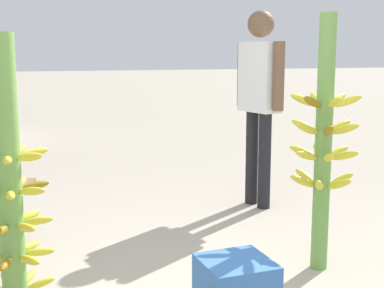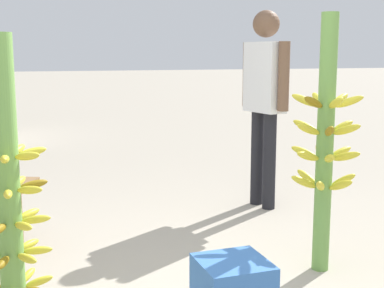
% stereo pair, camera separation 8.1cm
% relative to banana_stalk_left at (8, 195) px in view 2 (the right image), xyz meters
% --- Properties ---
extents(banana_stalk_left, '(0.38, 0.38, 1.38)m').
position_rel_banana_stalk_left_xyz_m(banana_stalk_left, '(0.00, 0.00, 0.00)').
color(banana_stalk_left, '#6B9E47').
rests_on(banana_stalk_left, ground_plane).
extents(banana_stalk_center, '(0.43, 0.42, 1.52)m').
position_rel_banana_stalk_left_xyz_m(banana_stalk_center, '(1.76, 0.12, 0.12)').
color(banana_stalk_center, '#6B9E47').
rests_on(banana_stalk_center, ground_plane).
extents(vendor_person, '(0.24, 0.57, 1.64)m').
position_rel_banana_stalk_left_xyz_m(vendor_person, '(2.05, 1.46, 0.35)').
color(vendor_person, black).
rests_on(vendor_person, ground_plane).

